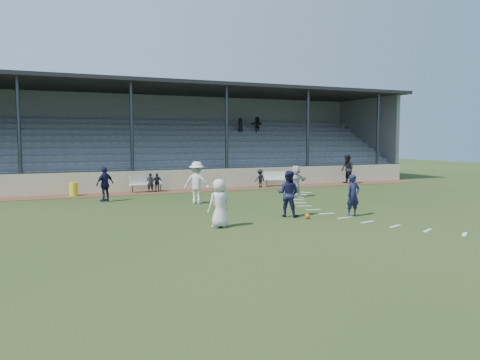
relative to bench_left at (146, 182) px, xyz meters
name	(u,v)px	position (x,y,z in m)	size (l,w,h in m)	color
ground	(265,218)	(2.35, -10.94, -0.58)	(90.00, 90.00, 0.00)	#283917
cinder_track	(187,191)	(2.35, -0.44, -0.57)	(34.00, 2.00, 0.02)	#553222
retaining_wall	(182,180)	(2.35, 0.61, 0.02)	(34.00, 0.18, 1.20)	beige
bench_left	(146,182)	(0.00, 0.00, 0.00)	(2.03, 0.67, 0.95)	beige
bench_right	(279,177)	(8.69, -0.09, 0.00)	(2.03, 0.98, 0.95)	beige
trash_bin	(74,189)	(-4.05, -0.45, -0.20)	(0.45, 0.45, 0.72)	yellow
football	(307,216)	(3.81, -11.67, -0.49)	(0.20, 0.20, 0.20)	#F04D0E
player_white_lead	(219,203)	(0.03, -12.02, 0.27)	(0.83, 0.54, 1.71)	silver
player_navy_lead	(353,196)	(5.77, -11.91, 0.25)	(0.61, 0.40, 1.67)	#141639
player_navy_mid	(288,194)	(3.36, -10.94, 0.33)	(0.89, 0.70, 1.84)	#141639
player_white_wing	(197,183)	(1.21, -5.86, 0.42)	(1.30, 0.75, 2.01)	silver
player_navy_wing	(105,184)	(-2.75, -3.40, 0.28)	(1.02, 0.42, 1.73)	#141639
player_white_back	(296,181)	(6.80, -5.56, 0.26)	(1.57, 0.50, 1.69)	silver
official	(347,169)	(13.79, -0.54, 0.44)	(0.97, 0.76, 2.00)	black
sub_left_near	(150,183)	(0.16, -0.32, -0.01)	(0.40, 0.26, 1.11)	black
sub_left_far	(157,182)	(0.59, -0.24, -0.03)	(0.63, 0.26, 1.08)	black
sub_right	(260,178)	(7.16, -0.43, 0.02)	(0.75, 0.43, 1.16)	black
grandstand	(163,152)	(2.35, 5.32, 1.62)	(34.60, 9.00, 6.61)	slate
penalty_arc	(352,212)	(6.47, -10.94, -0.58)	(3.89, 14.63, 0.01)	silver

